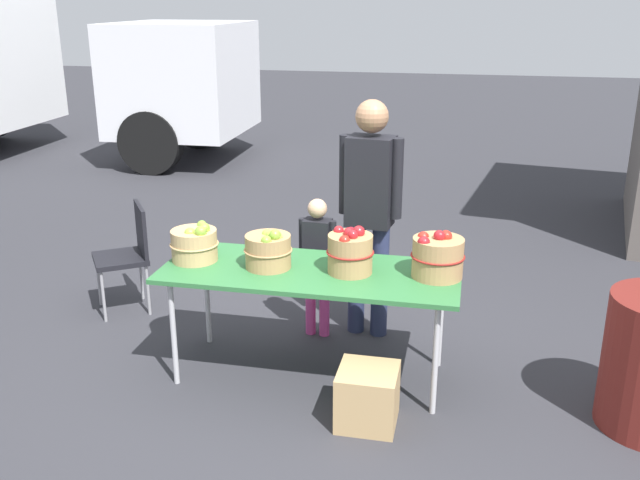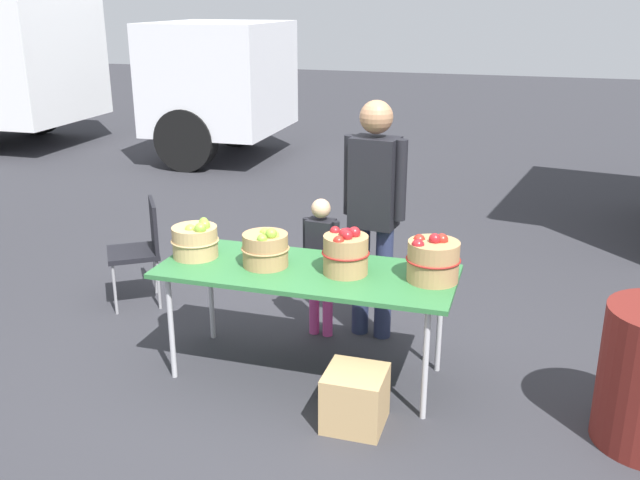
{
  "view_description": "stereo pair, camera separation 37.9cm",
  "coord_description": "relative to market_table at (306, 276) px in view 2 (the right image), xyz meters",
  "views": [
    {
      "loc": [
        0.95,
        -4.08,
        2.4
      ],
      "look_at": [
        0.0,
        0.3,
        0.85
      ],
      "focal_mm": 39.65,
      "sensor_mm": 36.0,
      "label": 1
    },
    {
      "loc": [
        1.31,
        -3.99,
        2.4
      ],
      "look_at": [
        0.0,
        0.3,
        0.85
      ],
      "focal_mm": 39.65,
      "sensor_mm": 36.0,
      "label": 2
    }
  ],
  "objects": [
    {
      "name": "market_table",
      "position": [
        0.0,
        0.0,
        0.0
      ],
      "size": [
        1.9,
        0.76,
        0.75
      ],
      "color": "#2D6B38",
      "rests_on": "ground"
    },
    {
      "name": "child_customer",
      "position": [
        -0.08,
        0.59,
        -0.09
      ],
      "size": [
        0.28,
        0.15,
        1.05
      ],
      "rotation": [
        0.0,
        0.0,
        3.07
      ],
      "color": "#CC3F8C",
      "rests_on": "ground"
    },
    {
      "name": "box_truck",
      "position": [
        -6.95,
        5.97,
        0.78
      ],
      "size": [
        7.74,
        2.33,
        2.75
      ],
      "rotation": [
        0.0,
        0.0,
        0.02
      ],
      "color": "white",
      "rests_on": "ground"
    },
    {
      "name": "vendor_adult",
      "position": [
        0.28,
        0.7,
        0.32
      ],
      "size": [
        0.46,
        0.27,
        1.74
      ],
      "rotation": [
        0.0,
        0.0,
        3.01
      ],
      "color": "#262D4C",
      "rests_on": "ground"
    },
    {
      "name": "apple_basket_green_1",
      "position": [
        -0.27,
        -0.01,
        0.16
      ],
      "size": [
        0.31,
        0.31,
        0.27
      ],
      "color": "#A87F51",
      "rests_on": "market_table"
    },
    {
      "name": "apple_basket_red_1",
      "position": [
        0.79,
        0.06,
        0.18
      ],
      "size": [
        0.34,
        0.34,
        0.3
      ],
      "color": "#A87F51",
      "rests_on": "market_table"
    },
    {
      "name": "apple_basket_green_0",
      "position": [
        -0.78,
        0.01,
        0.16
      ],
      "size": [
        0.32,
        0.32,
        0.26
      ],
      "color": "tan",
      "rests_on": "market_table"
    },
    {
      "name": "apple_basket_red_0",
      "position": [
        0.26,
        0.01,
        0.18
      ],
      "size": [
        0.3,
        0.3,
        0.31
      ],
      "color": "#A87F51",
      "rests_on": "market_table"
    },
    {
      "name": "produce_crate",
      "position": [
        0.46,
        -0.48,
        -0.53
      ],
      "size": [
        0.35,
        0.35,
        0.35
      ],
      "primitive_type": "cube",
      "color": "tan",
      "rests_on": "ground"
    },
    {
      "name": "folding_chair",
      "position": [
        -1.64,
        0.73,
        -0.2
      ],
      "size": [
        0.56,
        0.56,
        0.86
      ],
      "rotation": [
        0.0,
        0.0,
        5.31
      ],
      "color": "black",
      "rests_on": "ground"
    },
    {
      "name": "ground_plane",
      "position": [
        0.0,
        0.0,
        -0.71
      ],
      "size": [
        40.0,
        40.0,
        0.0
      ],
      "primitive_type": "plane",
      "color": "#2D2D33"
    }
  ]
}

